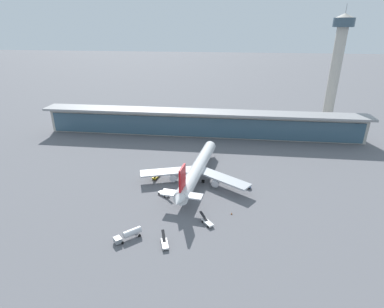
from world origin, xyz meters
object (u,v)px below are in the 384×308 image
airliner_on_stand (197,169)px  service_truck_mid_apron_white (207,222)px  service_truck_near_nose_yellow (156,176)px  service_truck_at_far_stand_blue (247,186)px  control_tower (337,62)px  safety_cone_alpha (232,214)px  service_truck_by_tail_grey (129,234)px  service_truck_on_taxiway_white (165,243)px  service_truck_under_wing_white (164,194)px

airliner_on_stand → service_truck_mid_apron_white: 31.05m
airliner_on_stand → service_truck_mid_apron_white: size_ratio=9.76×
service_truck_near_nose_yellow → service_truck_at_far_stand_blue: bearing=-5.9°
control_tower → service_truck_near_nose_yellow: bearing=-136.3°
airliner_on_stand → safety_cone_alpha: size_ratio=85.92×
service_truck_near_nose_yellow → airliner_on_stand: bearing=1.0°
airliner_on_stand → service_truck_by_tail_grey: bearing=-112.5°
service_truck_near_nose_yellow → service_truck_on_taxiway_white: (12.40, -41.73, 0.00)m
service_truck_under_wing_white → service_truck_at_far_stand_blue: 33.38m
service_truck_under_wing_white → service_truck_on_taxiway_white: 28.59m
service_truck_at_far_stand_blue → safety_cone_alpha: 20.17m
service_truck_near_nose_yellow → service_truck_at_far_stand_blue: 38.47m
service_truck_near_nose_yellow → service_truck_mid_apron_white: bearing=-50.9°
airliner_on_stand → control_tower: bearing=49.6°
service_truck_under_wing_white → service_truck_at_far_stand_blue: bearing=17.1°
service_truck_on_taxiway_white → control_tower: bearing=58.3°
control_tower → service_truck_by_tail_grey: bearing=-125.6°
service_truck_near_nose_yellow → service_truck_at_far_stand_blue: size_ratio=2.14×
service_truck_under_wing_white → service_truck_at_far_stand_blue: service_truck_under_wing_white is taller
service_truck_on_taxiway_white → service_truck_at_far_stand_blue: size_ratio=2.12×
service_truck_under_wing_white → service_truck_by_tail_grey: bearing=-101.7°
service_truck_under_wing_white → safety_cone_alpha: service_truck_under_wing_white is taller
service_truck_by_tail_grey → service_truck_on_taxiway_white: service_truck_by_tail_grey is taller
service_truck_near_nose_yellow → service_truck_on_taxiway_white: 43.54m
airliner_on_stand → safety_cone_alpha: bearing=-58.2°
control_tower → safety_cone_alpha: bearing=-118.6°
service_truck_near_nose_yellow → service_truck_under_wing_white: size_ratio=1.10×
service_truck_by_tail_grey → service_truck_on_taxiway_white: (11.45, -1.77, -0.90)m
safety_cone_alpha → control_tower: bearing=61.4°
service_truck_under_wing_white → service_truck_mid_apron_white: 23.88m
service_truck_under_wing_white → service_truck_on_taxiway_white: bearing=-77.8°
airliner_on_stand → safety_cone_alpha: airliner_on_stand is taller
airliner_on_stand → service_truck_under_wing_white: (-11.23, -14.10, -4.24)m
service_truck_mid_apron_white → safety_cone_alpha: service_truck_mid_apron_white is taller
airliner_on_stand → service_truck_on_taxiway_white: size_ratio=8.75×
service_truck_by_tail_grey → control_tower: size_ratio=0.11×
service_truck_by_tail_grey → safety_cone_alpha: (31.19, 16.80, -1.39)m
service_truck_on_taxiway_white → safety_cone_alpha: size_ratio=9.82×
airliner_on_stand → safety_cone_alpha: (14.54, -23.48, -4.73)m
service_truck_mid_apron_white → service_truck_on_taxiway_white: (-11.74, -12.00, 0.00)m
service_truck_under_wing_white → service_truck_near_nose_yellow: bearing=114.8°
service_truck_near_nose_yellow → service_truck_mid_apron_white: size_ratio=1.13×
service_truck_at_far_stand_blue → service_truck_on_taxiway_white: bearing=-124.4°
airliner_on_stand → control_tower: 121.76m
service_truck_under_wing_white → safety_cone_alpha: bearing=-20.0°
service_truck_under_wing_white → service_truck_by_tail_grey: size_ratio=0.80×
service_truck_by_tail_grey → service_truck_under_wing_white: bearing=78.3°
airliner_on_stand → service_truck_on_taxiway_white: (-5.21, -42.05, -4.24)m
service_truck_near_nose_yellow → service_truck_under_wing_white: bearing=-65.2°
airliner_on_stand → service_truck_near_nose_yellow: airliner_on_stand is taller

